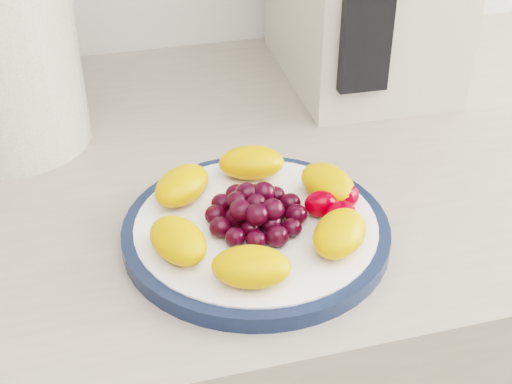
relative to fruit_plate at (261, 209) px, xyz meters
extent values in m
cylinder|color=#141F3B|center=(0.00, 0.00, -0.02)|extent=(0.24, 0.24, 0.01)
cylinder|color=white|center=(0.00, 0.00, -0.02)|extent=(0.21, 0.21, 0.02)
ellipsoid|color=orange|center=(0.07, 0.02, 0.00)|extent=(0.06, 0.07, 0.03)
ellipsoid|color=orange|center=(0.01, 0.08, 0.00)|extent=(0.07, 0.05, 0.03)
ellipsoid|color=orange|center=(-0.06, 0.05, 0.00)|extent=(0.07, 0.07, 0.03)
ellipsoid|color=orange|center=(-0.08, -0.03, 0.00)|extent=(0.06, 0.07, 0.03)
ellipsoid|color=orange|center=(-0.03, -0.07, 0.00)|extent=(0.07, 0.06, 0.03)
ellipsoid|color=orange|center=(0.05, -0.05, 0.00)|extent=(0.07, 0.07, 0.03)
ellipsoid|color=black|center=(0.00, 0.00, -0.01)|extent=(0.02, 0.02, 0.02)
ellipsoid|color=black|center=(0.01, 0.00, -0.01)|extent=(0.02, 0.02, 0.02)
ellipsoid|color=black|center=(0.00, 0.02, -0.01)|extent=(0.02, 0.02, 0.02)
ellipsoid|color=black|center=(-0.01, 0.02, -0.01)|extent=(0.02, 0.02, 0.02)
ellipsoid|color=black|center=(-0.02, 0.00, 0.00)|extent=(0.02, 0.02, 0.02)
ellipsoid|color=black|center=(-0.01, -0.02, -0.01)|extent=(0.02, 0.02, 0.02)
ellipsoid|color=black|center=(0.00, -0.02, 0.00)|extent=(0.02, 0.02, 0.02)
ellipsoid|color=black|center=(0.03, 0.01, -0.01)|extent=(0.02, 0.02, 0.02)
ellipsoid|color=black|center=(0.02, 0.03, -0.01)|extent=(0.02, 0.02, 0.02)
ellipsoid|color=black|center=(0.00, 0.03, -0.01)|extent=(0.02, 0.02, 0.02)
ellipsoid|color=black|center=(-0.01, 0.03, 0.00)|extent=(0.02, 0.02, 0.02)
ellipsoid|color=black|center=(-0.03, 0.03, -0.01)|extent=(0.02, 0.02, 0.02)
ellipsoid|color=black|center=(-0.04, 0.01, -0.01)|extent=(0.02, 0.02, 0.02)
ellipsoid|color=black|center=(-0.04, -0.01, -0.01)|extent=(0.02, 0.02, 0.02)
ellipsoid|color=black|center=(-0.03, -0.02, -0.01)|extent=(0.02, 0.02, 0.02)
ellipsoid|color=black|center=(-0.01, -0.03, -0.01)|extent=(0.02, 0.02, 0.02)
ellipsoid|color=black|center=(0.00, -0.03, 0.00)|extent=(0.02, 0.02, 0.02)
ellipsoid|color=black|center=(0.02, -0.02, -0.01)|extent=(0.02, 0.02, 0.02)
ellipsoid|color=black|center=(0.03, -0.01, -0.01)|extent=(0.02, 0.02, 0.02)
ellipsoid|color=black|center=(0.00, 0.00, 0.01)|extent=(0.02, 0.02, 0.02)
ellipsoid|color=black|center=(0.01, 0.01, 0.01)|extent=(0.02, 0.02, 0.02)
ellipsoid|color=black|center=(-0.01, 0.02, 0.01)|extent=(0.02, 0.02, 0.02)
ellipsoid|color=black|center=(-0.02, 0.01, 0.01)|extent=(0.02, 0.02, 0.02)
ellipsoid|color=black|center=(-0.02, -0.01, 0.01)|extent=(0.02, 0.02, 0.02)
ellipsoid|color=black|center=(-0.01, -0.02, 0.01)|extent=(0.02, 0.02, 0.02)
ellipsoid|color=black|center=(0.01, -0.01, 0.01)|extent=(0.02, 0.02, 0.02)
ellipsoid|color=#DF000B|center=(0.05, 0.00, 0.00)|extent=(0.03, 0.03, 0.02)
ellipsoid|color=#DF000B|center=(0.08, 0.00, 0.00)|extent=(0.04, 0.03, 0.02)
ellipsoid|color=#DF000B|center=(0.07, -0.02, 0.00)|extent=(0.04, 0.04, 0.02)
camera|label=1|loc=(-0.14, -0.48, 0.36)|focal=50.00mm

